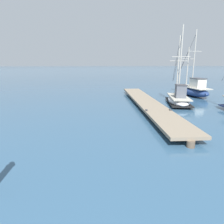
# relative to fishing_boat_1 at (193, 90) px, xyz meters

# --- Properties ---
(floating_dock) EXTENTS (2.55, 17.22, 0.53)m
(floating_dock) POSITION_rel_fishing_boat_1_xyz_m (-6.47, -4.95, -0.33)
(floating_dock) COLOR gray
(floating_dock) RESTS_ON ground
(fishing_boat_1) EXTENTS (2.19, 6.23, 6.87)m
(fishing_boat_1) POSITION_rel_fishing_boat_1_xyz_m (0.00, 0.00, 0.00)
(fishing_boat_1) COLOR navy
(fishing_boat_1) RESTS_ON ground
(fishing_boat_3) EXTENTS (2.70, 6.31, 6.56)m
(fishing_boat_3) POSITION_rel_fishing_boat_1_xyz_m (-3.49, -4.29, -0.17)
(fishing_boat_3) COLOR silver
(fishing_boat_3) RESTS_ON ground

